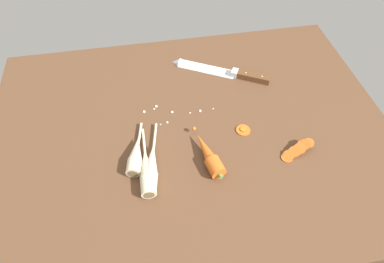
# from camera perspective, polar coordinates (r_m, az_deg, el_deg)

# --- Properties ---
(ground_plane) EXTENTS (1.20, 0.90, 0.04)m
(ground_plane) POSITION_cam_1_polar(r_m,az_deg,el_deg) (0.98, -0.21, -0.38)
(ground_plane) COLOR brown
(chefs_knife) EXTENTS (0.32, 0.20, 0.04)m
(chefs_knife) POSITION_cam_1_polar(r_m,az_deg,el_deg) (1.15, 4.67, 10.69)
(chefs_knife) COLOR silver
(chefs_knife) RESTS_ON ground_plane
(whole_carrot) EXTENTS (0.07, 0.18, 0.04)m
(whole_carrot) POSITION_cam_1_polar(r_m,az_deg,el_deg) (0.89, 2.96, -4.16)
(whole_carrot) COLOR #D6601E
(whole_carrot) RESTS_ON ground_plane
(parsnip_front) EXTENTS (0.06, 0.18, 0.04)m
(parsnip_front) POSITION_cam_1_polar(r_m,az_deg,el_deg) (0.90, -9.90, -4.13)
(parsnip_front) COLOR beige
(parsnip_front) RESTS_ON ground_plane
(parsnip_mid_left) EXTENTS (0.07, 0.23, 0.04)m
(parsnip_mid_left) POSITION_cam_1_polar(r_m,az_deg,el_deg) (0.87, -7.22, -6.25)
(parsnip_mid_left) COLOR beige
(parsnip_mid_left) RESTS_ON ground_plane
(parsnip_mid_right) EXTENTS (0.04, 0.22, 0.04)m
(parsnip_mid_right) POSITION_cam_1_polar(r_m,az_deg,el_deg) (0.87, -8.00, -6.89)
(parsnip_mid_right) COLOR beige
(parsnip_mid_right) RESTS_ON ground_plane
(carrot_slice_stack) EXTENTS (0.10, 0.05, 0.04)m
(carrot_slice_stack) POSITION_cam_1_polar(r_m,az_deg,el_deg) (0.95, 18.08, -3.11)
(carrot_slice_stack) COLOR #D6601E
(carrot_slice_stack) RESTS_ON ground_plane
(carrot_slice_stray_near) EXTENTS (0.04, 0.04, 0.01)m
(carrot_slice_stray_near) POSITION_cam_1_polar(r_m,az_deg,el_deg) (0.97, 9.02, 0.31)
(carrot_slice_stray_near) COLOR #D6601E
(carrot_slice_stray_near) RESTS_ON ground_plane
(mince_crumbs) EXTENTS (0.22, 0.08, 0.01)m
(mince_crumbs) POSITION_cam_1_polar(r_m,az_deg,el_deg) (1.01, -4.17, 3.65)
(mince_crumbs) COLOR silver
(mince_crumbs) RESTS_ON ground_plane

